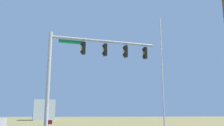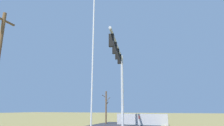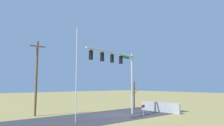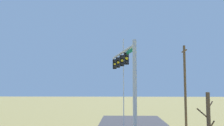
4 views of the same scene
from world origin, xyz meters
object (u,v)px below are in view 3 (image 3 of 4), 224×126
Objects in this scene: bare_tree at (134,95)px; signal_mast at (120,68)px; utility_pole at (36,77)px; open_sign at (143,108)px; flagpole at (76,74)px.

signal_mast is at bearing -148.87° from bare_tree.
bare_tree is at bearing -10.43° from utility_pole.
open_sign is (10.21, -7.81, -3.71)m from utility_pole.
bare_tree is at bearing 31.13° from signal_mast.
flagpole is at bearing -77.57° from utility_pole.
flagpole is 6.89m from utility_pole.
utility_pole is at bearing 102.43° from flagpole.
signal_mast reaches higher than open_sign.
bare_tree is (14.16, -2.61, -2.48)m from utility_pole.
flagpole reaches higher than signal_mast.
flagpole is 7.71× the size of open_sign.
flagpole is 1.06× the size of utility_pole.
flagpole reaches higher than open_sign.
utility_pole is 13.38m from open_sign.
signal_mast is at bearing -41.37° from utility_pole.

